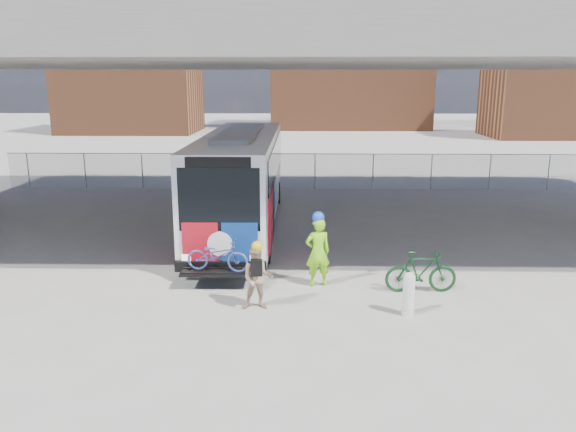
{
  "coord_description": "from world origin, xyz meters",
  "views": [
    {
      "loc": [
        0.18,
        -16.77,
        5.49
      ],
      "look_at": [
        -0.14,
        -0.7,
        1.6
      ],
      "focal_mm": 35.0,
      "sensor_mm": 36.0,
      "label": 1
    }
  ],
  "objects_px": {
    "bus": "(241,173)",
    "cyclist_tan": "(258,277)",
    "bollard": "(409,293)",
    "cyclist_hivis": "(318,250)",
    "bike_parked": "(421,272)"
  },
  "relations": [
    {
      "from": "bollard",
      "to": "cyclist_tan",
      "type": "relative_size",
      "value": 0.62
    },
    {
      "from": "cyclist_hivis",
      "to": "bike_parked",
      "type": "xyz_separation_m",
      "value": [
        2.72,
        -0.45,
        -0.44
      ]
    },
    {
      "from": "cyclist_hivis",
      "to": "bus",
      "type": "bearing_deg",
      "value": -82.67
    },
    {
      "from": "bus",
      "to": "bollard",
      "type": "distance_m",
      "value": 9.72
    },
    {
      "from": "cyclist_hivis",
      "to": "bike_parked",
      "type": "relative_size",
      "value": 1.1
    },
    {
      "from": "bike_parked",
      "to": "cyclist_tan",
      "type": "bearing_deg",
      "value": 103.73
    },
    {
      "from": "bus",
      "to": "bollard",
      "type": "bearing_deg",
      "value": -59.98
    },
    {
      "from": "bollard",
      "to": "cyclist_hivis",
      "type": "bearing_deg",
      "value": 136.72
    },
    {
      "from": "cyclist_tan",
      "to": "bollard",
      "type": "bearing_deg",
      "value": -8.41
    },
    {
      "from": "cyclist_hivis",
      "to": "cyclist_tan",
      "type": "height_order",
      "value": "cyclist_hivis"
    },
    {
      "from": "cyclist_hivis",
      "to": "cyclist_tan",
      "type": "bearing_deg",
      "value": 31.66
    },
    {
      "from": "bus",
      "to": "cyclist_hivis",
      "type": "relative_size",
      "value": 6.2
    },
    {
      "from": "bollard",
      "to": "cyclist_hivis",
      "type": "xyz_separation_m",
      "value": [
        -2.1,
        1.98,
        0.43
      ]
    },
    {
      "from": "cyclist_hivis",
      "to": "bollard",
      "type": "bearing_deg",
      "value": 120.97
    },
    {
      "from": "bus",
      "to": "cyclist_tan",
      "type": "distance_m",
      "value": 8.17
    }
  ]
}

